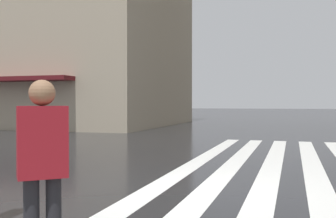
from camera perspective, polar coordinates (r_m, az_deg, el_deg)
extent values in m
plane|color=black|center=(7.65, 3.29, -11.47)|extent=(220.00, 220.00, 0.00)
cube|color=silver|center=(11.38, 19.82, -7.42)|extent=(13.00, 0.50, 0.01)
cube|color=silver|center=(11.38, 14.74, -7.40)|extent=(13.00, 0.50, 0.01)
cube|color=silver|center=(11.47, 9.71, -7.32)|extent=(13.00, 0.50, 0.01)
cube|color=silver|center=(11.64, 4.78, -7.19)|extent=(13.00, 0.50, 0.01)
cube|color=maroon|center=(3.53, -17.47, -4.46)|extent=(0.44, 0.46, 0.60)
sphere|color=#936B4C|center=(3.51, -17.50, 2.22)|extent=(0.22, 0.22, 0.22)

